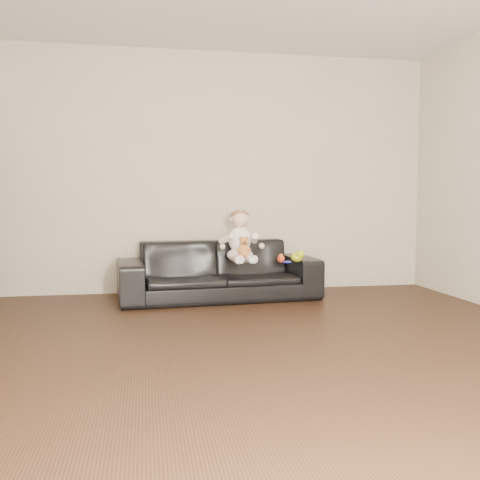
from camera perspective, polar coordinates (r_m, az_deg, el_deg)
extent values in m
plane|color=#311D11|center=(3.30, 1.83, -13.40)|extent=(5.50, 5.50, 0.00)
plane|color=beige|center=(5.87, -3.75, 7.21)|extent=(5.00, 0.00, 5.00)
imported|color=black|center=(5.42, -2.32, -3.24)|extent=(2.05, 0.94, 0.58)
ellipsoid|color=silver|center=(5.34, 0.00, -1.60)|extent=(0.31, 0.28, 0.14)
ellipsoid|color=white|center=(5.34, -0.03, 0.04)|extent=(0.26, 0.23, 0.27)
sphere|color=beige|center=(5.31, 0.00, 2.30)|extent=(0.21, 0.21, 0.18)
ellipsoid|color=#8C603F|center=(5.32, -0.02, 2.59)|extent=(0.22, 0.22, 0.13)
cylinder|color=silver|center=(5.17, -0.26, -2.04)|extent=(0.13, 0.23, 0.09)
cylinder|color=silver|center=(5.19, 0.92, -2.02)|extent=(0.13, 0.23, 0.09)
sphere|color=white|center=(5.05, -0.16, -2.18)|extent=(0.09, 0.09, 0.07)
sphere|color=white|center=(5.08, 1.28, -2.15)|extent=(0.09, 0.09, 0.07)
cylinder|color=white|center=(5.26, -1.43, 0.15)|extent=(0.10, 0.20, 0.12)
cylinder|color=white|center=(5.31, 1.58, 0.18)|extent=(0.10, 0.20, 0.12)
ellipsoid|color=#C17937|center=(5.17, 0.44, -1.10)|extent=(0.13, 0.13, 0.12)
sphere|color=#C17937|center=(5.15, 0.46, -0.13)|extent=(0.11, 0.11, 0.08)
sphere|color=#C17937|center=(5.15, 0.12, 0.22)|extent=(0.04, 0.04, 0.03)
sphere|color=#C17937|center=(5.16, 0.77, 0.23)|extent=(0.04, 0.04, 0.03)
sphere|color=#593819|center=(5.11, 0.54, -0.26)|extent=(0.04, 0.04, 0.03)
ellipsoid|color=#C1D118|center=(5.36, 6.07, -1.83)|extent=(0.16, 0.18, 0.10)
sphere|color=red|center=(5.30, 4.40, -2.01)|extent=(0.10, 0.10, 0.08)
cylinder|color=#181AC7|center=(5.31, 5.05, -2.35)|extent=(0.11, 0.11, 0.01)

